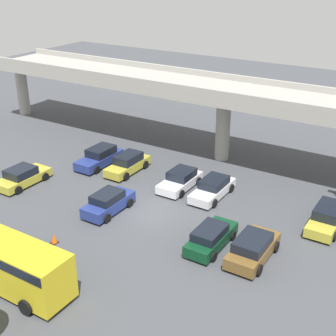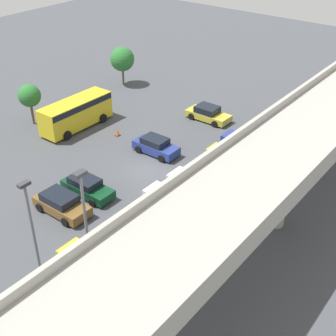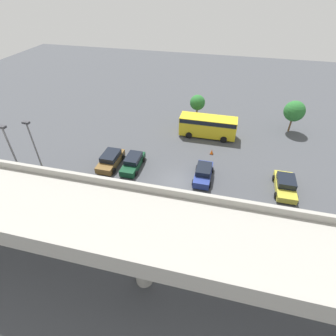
% 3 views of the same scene
% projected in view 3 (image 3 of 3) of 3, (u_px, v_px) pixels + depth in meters
% --- Properties ---
extents(ground_plane, '(110.96, 110.96, 0.00)m').
position_uv_depth(ground_plane, '(178.00, 182.00, 29.38)').
color(ground_plane, '#424449').
extents(highway_overpass, '(53.07, 6.02, 7.22)m').
position_uv_depth(highway_overpass, '(140.00, 230.00, 16.53)').
color(highway_overpass, '#9E9B93').
rests_on(highway_overpass, ground_plane).
extents(parked_car_0, '(2.22, 4.66, 1.48)m').
position_uv_depth(parked_car_0, '(285.00, 185.00, 27.93)').
color(parked_car_0, gold).
rests_on(parked_car_0, ground_plane).
extents(parked_car_1, '(2.11, 4.84, 1.62)m').
position_uv_depth(parked_car_1, '(260.00, 225.00, 23.50)').
color(parked_car_1, navy).
rests_on(parked_car_1, ground_plane).
extents(parked_car_2, '(1.98, 4.62, 1.61)m').
position_uv_depth(parked_car_2, '(226.00, 220.00, 23.96)').
color(parked_car_2, gold).
rests_on(parked_car_2, ground_plane).
extents(parked_car_3, '(2.02, 4.31, 1.55)m').
position_uv_depth(parked_car_3, '(203.00, 173.00, 29.44)').
color(parked_car_3, navy).
rests_on(parked_car_3, ground_plane).
extents(parked_car_4, '(2.13, 4.38, 1.47)m').
position_uv_depth(parked_car_4, '(169.00, 208.00, 25.23)').
color(parked_car_4, silver).
rests_on(parked_car_4, ground_plane).
extents(parked_car_5, '(2.06, 4.77, 1.45)m').
position_uv_depth(parked_car_5, '(140.00, 204.00, 25.72)').
color(parked_car_5, silver).
rests_on(parked_car_5, ground_plane).
extents(parked_car_6, '(1.98, 4.49, 1.46)m').
position_uv_depth(parked_car_6, '(133.00, 162.00, 31.15)').
color(parked_car_6, '#0C381E').
rests_on(parked_car_6, ground_plane).
extents(parked_car_7, '(2.20, 4.56, 1.55)m').
position_uv_depth(parked_car_7, '(111.00, 160.00, 31.50)').
color(parked_car_7, brown).
rests_on(parked_car_7, ground_plane).
extents(parked_car_8, '(2.06, 4.86, 1.54)m').
position_uv_depth(parked_car_8, '(60.00, 190.00, 27.24)').
color(parked_car_8, gold).
rests_on(parked_car_8, ground_plane).
extents(shuttle_bus, '(7.78, 2.70, 2.89)m').
position_uv_depth(shuttle_bus, '(208.00, 125.00, 36.37)').
color(shuttle_bus, gold).
rests_on(shuttle_bus, ground_plane).
extents(lamp_post_near_aisle, '(0.70, 0.35, 9.02)m').
position_uv_depth(lamp_post_near_aisle, '(18.00, 164.00, 23.35)').
color(lamp_post_near_aisle, slate).
rests_on(lamp_post_near_aisle, ground_plane).
extents(lamp_post_mid_lot, '(0.70, 0.35, 7.49)m').
position_uv_depth(lamp_post_mid_lot, '(36.00, 149.00, 26.72)').
color(lamp_post_mid_lot, slate).
rests_on(lamp_post_mid_lot, ground_plane).
extents(tree_front_left, '(2.87, 2.87, 4.62)m').
position_uv_depth(tree_front_left, '(294.00, 111.00, 36.56)').
color(tree_front_left, brown).
rests_on(tree_front_left, ground_plane).
extents(tree_front_centre, '(2.26, 2.26, 4.21)m').
position_uv_depth(tree_front_centre, '(197.00, 103.00, 39.15)').
color(tree_front_centre, brown).
rests_on(tree_front_centre, ground_plane).
extents(traffic_cone, '(0.44, 0.44, 0.70)m').
position_uv_depth(traffic_cone, '(212.00, 152.00, 33.57)').
color(traffic_cone, black).
rests_on(traffic_cone, ground_plane).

